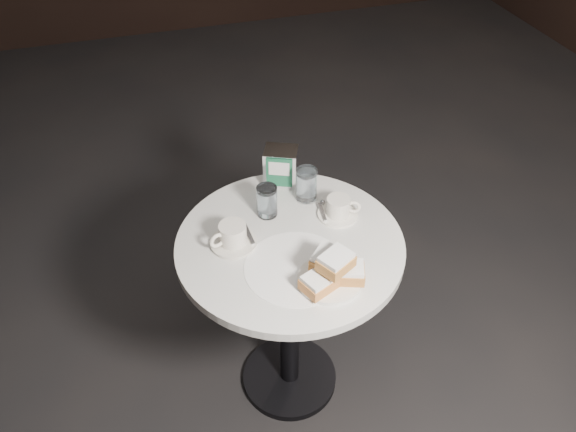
{
  "coord_description": "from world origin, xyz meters",
  "views": [
    {
      "loc": [
        -0.37,
        -1.18,
        1.92
      ],
      "look_at": [
        0.0,
        0.02,
        0.83
      ],
      "focal_mm": 35.0,
      "sensor_mm": 36.0,
      "label": 1
    }
  ],
  "objects_px": {
    "coffee_cup_left": "(233,236)",
    "napkin_dispenser": "(281,166)",
    "water_glass_right": "(306,185)",
    "cafe_table": "(290,285)",
    "beignet_plate": "(332,272)",
    "water_glass_left": "(267,201)",
    "coffee_cup_right": "(339,208)"
  },
  "relations": [
    {
      "from": "water_glass_left",
      "to": "cafe_table",
      "type": "bearing_deg",
      "value": -77.5
    },
    {
      "from": "napkin_dispenser",
      "to": "beignet_plate",
      "type": "bearing_deg",
      "value": -65.96
    },
    {
      "from": "cafe_table",
      "to": "water_glass_right",
      "type": "relative_size",
      "value": 6.62
    },
    {
      "from": "napkin_dispenser",
      "to": "coffee_cup_right",
      "type": "bearing_deg",
      "value": -37.43
    },
    {
      "from": "beignet_plate",
      "to": "coffee_cup_right",
      "type": "relative_size",
      "value": 1.22
    },
    {
      "from": "coffee_cup_left",
      "to": "coffee_cup_right",
      "type": "distance_m",
      "value": 0.35
    },
    {
      "from": "cafe_table",
      "to": "water_glass_left",
      "type": "xyz_separation_m",
      "value": [
        -0.03,
        0.14,
        0.25
      ]
    },
    {
      "from": "coffee_cup_right",
      "to": "cafe_table",
      "type": "bearing_deg",
      "value": -137.93
    },
    {
      "from": "cafe_table",
      "to": "beignet_plate",
      "type": "xyz_separation_m",
      "value": [
        0.06,
        -0.2,
        0.24
      ]
    },
    {
      "from": "beignet_plate",
      "to": "water_glass_right",
      "type": "height_order",
      "value": "beignet_plate"
    },
    {
      "from": "beignet_plate",
      "to": "coffee_cup_left",
      "type": "height_order",
      "value": "beignet_plate"
    },
    {
      "from": "water_glass_right",
      "to": "napkin_dispenser",
      "type": "height_order",
      "value": "napkin_dispenser"
    },
    {
      "from": "cafe_table",
      "to": "napkin_dispenser",
      "type": "relative_size",
      "value": 5.49
    },
    {
      "from": "water_glass_left",
      "to": "napkin_dispenser",
      "type": "bearing_deg",
      "value": 59.23
    },
    {
      "from": "coffee_cup_left",
      "to": "napkin_dispenser",
      "type": "xyz_separation_m",
      "value": [
        0.23,
        0.26,
        0.03
      ]
    },
    {
      "from": "coffee_cup_left",
      "to": "napkin_dispenser",
      "type": "height_order",
      "value": "napkin_dispenser"
    },
    {
      "from": "coffee_cup_left",
      "to": "water_glass_left",
      "type": "distance_m",
      "value": 0.17
    },
    {
      "from": "water_glass_left",
      "to": "water_glass_right",
      "type": "bearing_deg",
      "value": 15.72
    },
    {
      "from": "coffee_cup_left",
      "to": "water_glass_right",
      "type": "distance_m",
      "value": 0.32
    },
    {
      "from": "coffee_cup_right",
      "to": "napkin_dispenser",
      "type": "bearing_deg",
      "value": 139.92
    },
    {
      "from": "cafe_table",
      "to": "beignet_plate",
      "type": "relative_size",
      "value": 3.65
    },
    {
      "from": "coffee_cup_left",
      "to": "coffee_cup_right",
      "type": "xyz_separation_m",
      "value": [
        0.35,
        0.03,
        -0.0
      ]
    },
    {
      "from": "water_glass_right",
      "to": "napkin_dispenser",
      "type": "distance_m",
      "value": 0.12
    },
    {
      "from": "beignet_plate",
      "to": "water_glass_right",
      "type": "bearing_deg",
      "value": 82.21
    },
    {
      "from": "coffee_cup_right",
      "to": "napkin_dispenser",
      "type": "relative_size",
      "value": 1.24
    },
    {
      "from": "coffee_cup_right",
      "to": "water_glass_right",
      "type": "height_order",
      "value": "water_glass_right"
    },
    {
      "from": "beignet_plate",
      "to": "cafe_table",
      "type": "bearing_deg",
      "value": 107.31
    },
    {
      "from": "beignet_plate",
      "to": "coffee_cup_left",
      "type": "xyz_separation_m",
      "value": [
        -0.23,
        0.23,
        -0.01
      ]
    },
    {
      "from": "cafe_table",
      "to": "water_glass_left",
      "type": "relative_size",
      "value": 7.02
    },
    {
      "from": "beignet_plate",
      "to": "napkin_dispenser",
      "type": "distance_m",
      "value": 0.49
    },
    {
      "from": "cafe_table",
      "to": "coffee_cup_right",
      "type": "relative_size",
      "value": 4.44
    },
    {
      "from": "cafe_table",
      "to": "coffee_cup_left",
      "type": "height_order",
      "value": "coffee_cup_left"
    }
  ]
}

